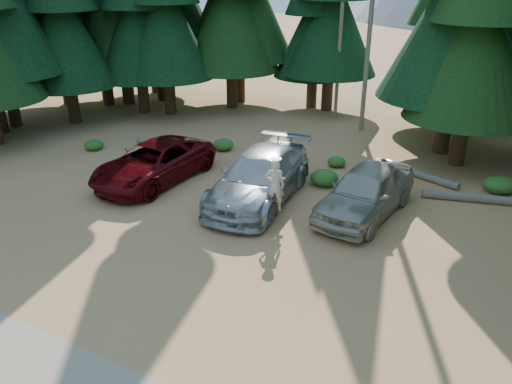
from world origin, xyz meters
TOP-DOWN VIEW (x-y plane):
  - ground at (0.00, 0.00)m, footprint 160.00×160.00m
  - forest_belt_north at (0.00, 15.00)m, footprint 36.00×7.00m
  - snag_front at (0.80, 14.50)m, footprint 0.24×0.24m
  - snag_back at (-1.20, 16.00)m, footprint 0.20×0.20m
  - red_pickup at (-4.51, 3.83)m, footprint 2.79×5.70m
  - silver_minivan_center at (0.06, 4.24)m, footprint 3.08×6.33m
  - silver_minivan_right at (3.86, 4.90)m, footprint 2.66×5.32m
  - frisbee_player at (1.34, 2.88)m, footprint 0.77×0.64m
  - log_left at (-6.03, 7.00)m, footprint 4.50×0.83m
  - log_mid at (4.79, 9.19)m, footprint 3.55×1.57m
  - log_right at (7.80, 7.92)m, footprint 4.93×1.57m
  - shrub_far_left at (-5.22, 6.25)m, footprint 1.12×1.12m
  - shrub_left at (-6.25, 7.00)m, footprint 0.93×0.93m
  - shrub_center_left at (-4.03, 8.35)m, footprint 0.97×0.97m
  - shrub_center_right at (1.45, 8.81)m, footprint 0.79×0.79m
  - shrub_right at (1.70, 6.67)m, footprint 1.11×1.11m
  - shrub_far_right at (7.89, 9.10)m, footprint 1.15×1.15m
  - shrub_edge_west at (-9.47, 5.50)m, footprint 0.88×0.88m

SIDE VIEW (x-z plane):
  - ground at x=0.00m, z-range 0.00..0.00m
  - forest_belt_north at x=0.00m, z-range -11.00..11.00m
  - log_mid at x=4.79m, z-range 0.00..0.30m
  - log_right at x=7.80m, z-range 0.00..0.32m
  - log_left at x=-6.03m, z-range 0.00..0.32m
  - shrub_center_right at x=1.45m, z-range 0.00..0.44m
  - shrub_edge_west at x=-9.47m, z-range 0.00..0.49m
  - shrub_left at x=-6.25m, z-range 0.00..0.51m
  - shrub_center_left at x=-4.03m, z-range 0.00..0.54m
  - shrub_right at x=1.70m, z-range 0.00..0.61m
  - shrub_far_left at x=-5.22m, z-range 0.00..0.62m
  - shrub_far_right at x=7.89m, z-range 0.00..0.63m
  - red_pickup at x=-4.51m, z-range 0.00..1.56m
  - silver_minivan_right at x=3.86m, z-range 0.00..1.74m
  - silver_minivan_center at x=0.06m, z-range 0.00..1.78m
  - frisbee_player at x=1.34m, z-range 0.44..2.27m
  - snag_back at x=-1.20m, z-range 0.00..10.00m
  - snag_front at x=0.80m, z-range 0.00..12.00m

